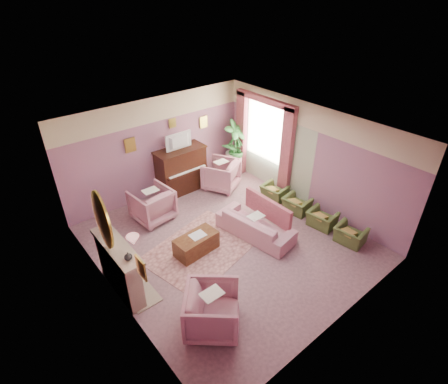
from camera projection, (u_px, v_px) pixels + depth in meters
floor at (228, 242)px, 8.37m from camera, size 5.50×6.00×0.01m
ceiling at (228, 132)px, 6.89m from camera, size 5.50×6.00×0.01m
wall_back at (158, 148)px, 9.60m from camera, size 5.50×0.02×2.80m
wall_front at (347, 268)px, 5.67m from camera, size 5.50×0.02×2.80m
wall_left at (109, 245)px, 6.15m from camera, size 0.02×6.00×2.80m
wall_right at (308, 157)px, 9.11m from camera, size 0.02×6.00×2.80m
picture_rail_band at (154, 110)px, 9.02m from camera, size 5.50×0.01×0.65m
stripe_panel at (271, 152)px, 10.13m from camera, size 0.01×3.00×2.15m
fireplace_surround at (120, 270)px, 6.82m from camera, size 0.30×1.40×1.10m
fireplace_inset at (126, 273)px, 6.95m from camera, size 0.18×0.72×0.68m
fire_ember at (129, 278)px, 7.07m from camera, size 0.06×0.54×0.10m
mantel_shelf at (116, 247)px, 6.53m from camera, size 0.40×1.55×0.07m
hearth at (133, 284)px, 7.21m from camera, size 0.55×1.50×0.02m
mirror_frame at (102, 220)px, 6.09m from camera, size 0.04×0.72×1.20m
mirror_glass at (104, 220)px, 6.11m from camera, size 0.01×0.60×1.06m
sconce_shade at (133, 240)px, 5.35m from camera, size 0.20×0.20×0.16m
piano at (181, 170)px, 10.05m from camera, size 1.40×0.60×1.30m
piano_keyshelf at (188, 173)px, 9.79m from camera, size 1.30×0.12×0.06m
piano_keys at (188, 172)px, 9.77m from camera, size 1.20×0.08×0.02m
piano_top at (180, 150)px, 9.70m from camera, size 1.45×0.65×0.04m
television at (180, 140)px, 9.52m from camera, size 0.80×0.12×0.48m
print_back_left at (130, 145)px, 8.97m from camera, size 0.30×0.03×0.38m
print_back_right at (203, 122)px, 10.20m from camera, size 0.26×0.03×0.34m
print_back_mid at (172, 123)px, 9.52m from camera, size 0.22×0.03×0.26m
print_left_wall at (141, 268)px, 5.21m from camera, size 0.03×0.28×0.36m
window_blind at (265, 129)px, 9.94m from camera, size 0.03×1.40×1.80m
curtain_left at (287, 154)px, 9.51m from camera, size 0.16×0.34×2.60m
curtain_right at (241, 133)px, 10.71m from camera, size 0.16×0.34×2.60m
pelmet at (265, 100)px, 9.44m from camera, size 0.16×2.20×0.16m
mantel_plant at (103, 225)px, 6.81m from camera, size 0.16×0.16×0.28m
mantel_vase at (128, 256)px, 6.15m from camera, size 0.16×0.16×0.16m
area_rug at (202, 248)px, 8.17m from camera, size 2.83×2.30×0.01m
coffee_table at (196, 244)px, 7.96m from camera, size 1.03×0.57×0.45m
table_paper at (198, 235)px, 7.87m from camera, size 0.35×0.28×0.01m
sofa at (256, 222)px, 8.40m from camera, size 0.65×1.95×0.79m
sofa_throw at (268, 209)px, 8.50m from camera, size 0.10×1.48×0.54m
floral_armchair_left at (152, 203)px, 8.92m from camera, size 0.93×0.93×0.97m
floral_armchair_right at (221, 173)px, 10.26m from camera, size 0.93×0.93×0.97m
floral_armchair_front at (212, 309)px, 6.10m from camera, size 0.93×0.93×0.97m
olive_chair_a at (351, 233)px, 8.20m from camera, size 0.47×0.67×0.58m
olive_chair_b at (322, 217)px, 8.74m from camera, size 0.47×0.67×0.58m
olive_chair_c at (297, 203)px, 9.28m from camera, size 0.47×0.67×0.58m
olive_chair_d at (274, 190)px, 9.81m from camera, size 0.47×0.67×0.58m
side_table at (234, 162)px, 11.14m from camera, size 0.52×0.52×0.70m
side_plant_big at (234, 147)px, 10.87m from camera, size 0.30×0.30×0.34m
side_plant_small at (239, 148)px, 10.88m from camera, size 0.16×0.16×0.28m
palm_pot at (235, 169)px, 11.16m from camera, size 0.34×0.34×0.34m
palm_plant at (235, 143)px, 10.69m from camera, size 0.76×0.76×1.44m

